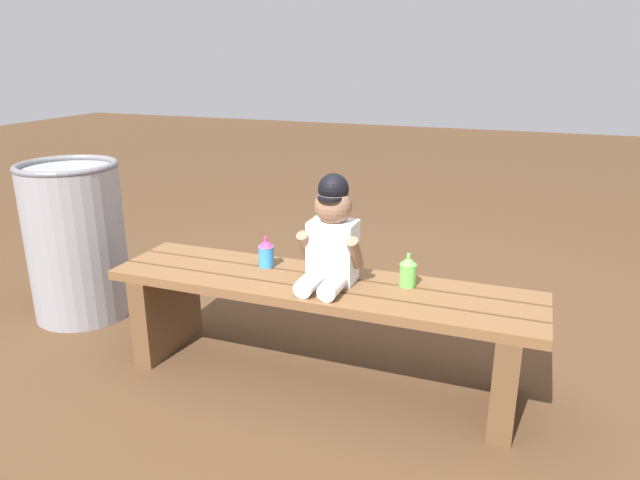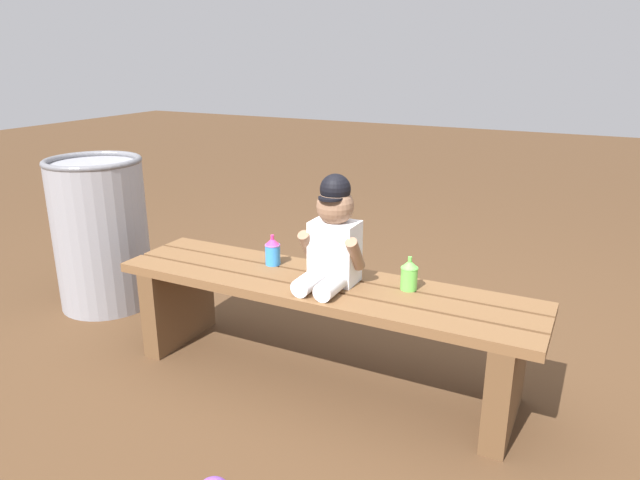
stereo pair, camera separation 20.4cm
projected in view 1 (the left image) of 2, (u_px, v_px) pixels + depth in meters
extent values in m
plane|color=#4C331E|center=(319.00, 376.00, 2.27)|extent=(16.00, 16.00, 0.00)
cube|color=brown|center=(306.00, 300.00, 2.04)|extent=(1.62, 0.12, 0.04)
cube|color=brown|center=(319.00, 286.00, 2.16)|extent=(1.62, 0.12, 0.04)
cube|color=brown|center=(331.00, 274.00, 2.27)|extent=(1.62, 0.12, 0.04)
cube|color=brown|center=(167.00, 308.00, 2.45)|extent=(0.08, 0.38, 0.37)
cube|color=brown|center=(507.00, 368.00, 1.99)|extent=(0.08, 0.38, 0.37)
cube|color=white|center=(333.00, 251.00, 2.13)|extent=(0.17, 0.12, 0.23)
sphere|color=#8C664C|center=(333.00, 206.00, 2.07)|extent=(0.14, 0.14, 0.14)
cylinder|color=black|center=(330.00, 198.00, 2.03)|extent=(0.09, 0.09, 0.01)
sphere|color=black|center=(333.00, 189.00, 2.05)|extent=(0.11, 0.11, 0.11)
cylinder|color=white|center=(310.00, 282.00, 2.06)|extent=(0.07, 0.16, 0.07)
cylinder|color=white|center=(333.00, 285.00, 2.03)|extent=(0.07, 0.16, 0.07)
cylinder|color=#8C664C|center=(306.00, 247.00, 2.13)|extent=(0.04, 0.12, 0.14)
cylinder|color=#8C664C|center=(355.00, 253.00, 2.06)|extent=(0.04, 0.12, 0.14)
cylinder|color=#338CE5|center=(266.00, 256.00, 2.29)|extent=(0.06, 0.06, 0.08)
cone|color=#E5337F|center=(266.00, 243.00, 2.27)|extent=(0.06, 0.06, 0.03)
cylinder|color=#E5337F|center=(266.00, 239.00, 2.27)|extent=(0.01, 0.01, 0.02)
cylinder|color=#66CC4C|center=(408.00, 275.00, 2.10)|extent=(0.06, 0.06, 0.08)
cone|color=#66CC4C|center=(408.00, 261.00, 2.08)|extent=(0.06, 0.06, 0.03)
cylinder|color=#66CC4C|center=(409.00, 256.00, 2.08)|extent=(0.01, 0.01, 0.02)
cylinder|color=gray|center=(77.00, 243.00, 2.72)|extent=(0.44, 0.44, 0.72)
torus|color=slate|center=(66.00, 166.00, 2.61)|extent=(0.45, 0.45, 0.03)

